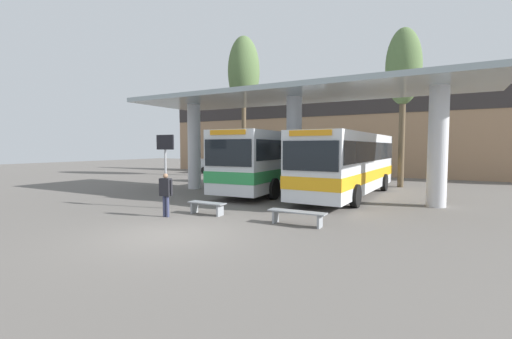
{
  "coord_description": "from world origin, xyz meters",
  "views": [
    {
      "loc": [
        6.84,
        -7.39,
        2.52
      ],
      "look_at": [
        0.0,
        4.89,
        1.6
      ],
      "focal_mm": 24.0,
      "sensor_mm": 36.0,
      "label": 1
    }
  ],
  "objects": [
    {
      "name": "transit_bus_left_bay",
      "position": [
        -1.85,
        10.75,
        1.85
      ],
      "size": [
        3.21,
        11.4,
        3.31
      ],
      "rotation": [
        0.0,
        0.0,
        3.19
      ],
      "color": "silver",
      "rests_on": "ground_plane"
    },
    {
      "name": "townhouse_backdrop",
      "position": [
        0.0,
        23.06,
        4.09
      ],
      "size": [
        40.0,
        0.58,
        7.01
      ],
      "color": "#9E7A5B",
      "rests_on": "ground_plane"
    },
    {
      "name": "poplar_tree_behind_left",
      "position": [
        4.36,
        15.84,
        7.35
      ],
      "size": [
        2.14,
        2.14,
        9.87
      ],
      "color": "brown",
      "rests_on": "ground_plane"
    },
    {
      "name": "parked_car_street",
      "position": [
        -11.95,
        19.6,
        0.97
      ],
      "size": [
        4.59,
        2.09,
        1.99
      ],
      "rotation": [
        0.0,
        0.0,
        0.03
      ],
      "color": "#B2B7BC",
      "rests_on": "ground_plane"
    },
    {
      "name": "waiting_bench_mid_platform",
      "position": [
        2.69,
        2.78,
        0.35
      ],
      "size": [
        1.92,
        0.44,
        0.46
      ],
      "color": "gray",
      "rests_on": "ground_plane"
    },
    {
      "name": "poplar_tree_behind_right",
      "position": [
        -8.38,
        17.8,
        8.79
      ],
      "size": [
        2.69,
        2.69,
        11.87
      ],
      "color": "brown",
      "rests_on": "ground_plane"
    },
    {
      "name": "transit_bus_center_bay",
      "position": [
        2.46,
        10.38,
        1.78
      ],
      "size": [
        2.92,
        11.0,
        3.2
      ],
      "rotation": [
        0.0,
        0.0,
        3.11
      ],
      "color": "silver",
      "rests_on": "ground_plane"
    },
    {
      "name": "station_canopy",
      "position": [
        0.0,
        8.89,
        4.45
      ],
      "size": [
        18.03,
        5.61,
        5.3
      ],
      "color": "silver",
      "rests_on": "ground_plane"
    },
    {
      "name": "pedestrian_waiting",
      "position": [
        -1.95,
        1.71,
        0.96
      ],
      "size": [
        0.59,
        0.27,
        1.58
      ],
      "rotation": [
        0.0,
        0.0,
        0.11
      ],
      "color": "#333856",
      "rests_on": "ground_plane"
    },
    {
      "name": "info_sign_platform",
      "position": [
        -3.2,
        3.01,
        2.15
      ],
      "size": [
        0.9,
        0.09,
        3.02
      ],
      "color": "gray",
      "rests_on": "ground_plane"
    },
    {
      "name": "waiting_bench_near_pillar",
      "position": [
        -0.93,
        2.78,
        0.34
      ],
      "size": [
        1.5,
        0.44,
        0.46
      ],
      "color": "gray",
      "rests_on": "ground_plane"
    },
    {
      "name": "ground_plane",
      "position": [
        0.0,
        0.0,
        0.0
      ],
      "size": [
        100.0,
        100.0,
        0.0
      ],
      "primitive_type": "plane",
      "color": "#605B56"
    }
  ]
}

